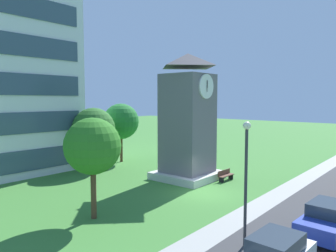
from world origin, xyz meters
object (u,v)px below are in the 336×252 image
(tree_streetside, at_px, (93,146))
(street_lamp, at_px, (246,170))
(park_bench, at_px, (226,175))
(parked_car_blue, at_px, (328,220))
(tree_near_tower, at_px, (121,121))
(clock_tower, at_px, (188,123))
(tree_by_building, at_px, (94,129))

(tree_streetside, bearing_deg, street_lamp, -74.49)
(park_bench, bearing_deg, tree_streetside, 173.42)
(tree_streetside, height_order, parked_car_blue, tree_streetside)
(street_lamp, distance_m, tree_near_tower, 22.08)
(parked_car_blue, bearing_deg, clock_tower, 67.72)
(park_bench, relative_size, tree_by_building, 0.30)
(parked_car_blue, bearing_deg, park_bench, 55.47)
(tree_streetside, bearing_deg, clock_tower, 7.65)
(tree_streetside, xyz_separation_m, tree_by_building, (7.93, 10.40, -0.24))
(street_lamp, bearing_deg, tree_near_tower, 62.88)
(park_bench, xyz_separation_m, tree_streetside, (-12.35, 1.42, 3.67))
(street_lamp, height_order, tree_by_building, tree_by_building)
(tree_near_tower, relative_size, parked_car_blue, 1.47)
(clock_tower, distance_m, street_lamp, 13.01)
(tree_near_tower, relative_size, tree_by_building, 1.06)
(park_bench, distance_m, tree_streetside, 12.96)
(clock_tower, distance_m, tree_by_building, 9.46)
(tree_near_tower, bearing_deg, parked_car_blue, -106.20)
(tree_near_tower, bearing_deg, park_bench, -89.96)
(clock_tower, relative_size, parked_car_blue, 2.46)
(street_lamp, relative_size, parked_car_blue, 1.34)
(park_bench, bearing_deg, parked_car_blue, -124.53)
(tree_streetside, distance_m, tree_by_building, 13.08)
(clock_tower, bearing_deg, tree_by_building, 108.41)
(clock_tower, height_order, tree_near_tower, clock_tower)
(park_bench, xyz_separation_m, street_lamp, (-10.07, -6.78, 3.12))
(street_lamp, xyz_separation_m, parked_car_blue, (3.59, -2.65, -2.73))
(park_bench, relative_size, street_lamp, 0.32)
(clock_tower, relative_size, tree_near_tower, 1.67)
(clock_tower, distance_m, parked_car_blue, 13.86)
(tree_by_building, bearing_deg, tree_streetside, -127.33)
(tree_by_building, relative_size, parked_car_blue, 1.39)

